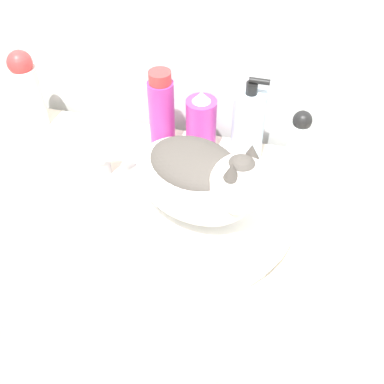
% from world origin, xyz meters
% --- Properties ---
extents(vanity_counter, '(1.19, 0.59, 0.83)m').
position_xyz_m(vanity_counter, '(0.00, 0.30, 0.41)').
color(vanity_counter, beige).
rests_on(vanity_counter, ground_plane).
extents(sink_basin, '(0.40, 0.40, 0.04)m').
position_xyz_m(sink_basin, '(-0.05, 0.31, 0.85)').
color(sink_basin, white).
rests_on(sink_basin, vanity_counter).
extents(cat, '(0.29, 0.31, 0.18)m').
position_xyz_m(cat, '(-0.03, 0.31, 0.95)').
color(cat, silver).
rests_on(cat, sink_basin).
extents(faucet, '(0.14, 0.07, 0.13)m').
position_xyz_m(faucet, '(-0.26, 0.38, 0.89)').
color(faucet, silver).
rests_on(faucet, vanity_counter).
extents(soap_pump_bottle, '(0.07, 0.07, 0.21)m').
position_xyz_m(soap_pump_bottle, '(0.02, 0.52, 0.92)').
color(soap_pump_bottle, silver).
rests_on(soap_pump_bottle, vanity_counter).
extents(lotion_bottle_white, '(0.06, 0.06, 0.20)m').
position_xyz_m(lotion_bottle_white, '(-0.51, 0.52, 0.93)').
color(lotion_bottle_white, silver).
rests_on(lotion_bottle_white, vanity_counter).
extents(spray_bottle_trigger, '(0.07, 0.07, 0.16)m').
position_xyz_m(spray_bottle_trigger, '(-0.09, 0.52, 0.90)').
color(spray_bottle_trigger, '#B2338C').
rests_on(spray_bottle_trigger, vanity_counter).
extents(deodorant_stick, '(0.05, 0.05, 0.15)m').
position_xyz_m(deodorant_stick, '(0.13, 0.52, 0.91)').
color(deodorant_stick, silver).
rests_on(deodorant_stick, vanity_counter).
extents(shampoo_bottle_tall, '(0.06, 0.06, 0.20)m').
position_xyz_m(shampoo_bottle_tall, '(-0.18, 0.52, 0.92)').
color(shampoo_bottle_tall, '#B2338C').
rests_on(shampoo_bottle_tall, vanity_counter).
extents(cream_tube, '(0.14, 0.09, 0.03)m').
position_xyz_m(cream_tube, '(0.15, 0.08, 0.84)').
color(cream_tube, silver).
rests_on(cream_tube, vanity_counter).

